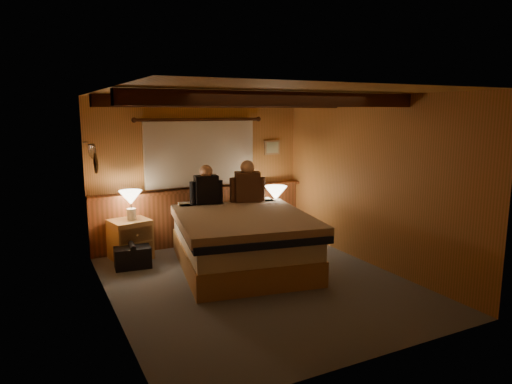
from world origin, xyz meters
TOP-DOWN VIEW (x-y plane):
  - floor at (0.00, 0.00)m, footprint 4.20×4.20m
  - ceiling at (0.00, 0.00)m, footprint 4.20×4.20m
  - wall_back at (0.00, 2.10)m, footprint 3.60×0.00m
  - wall_left at (-1.80, 0.00)m, footprint 0.00×4.20m
  - wall_right at (1.80, 0.00)m, footprint 0.00×4.20m
  - wall_front at (0.00, -2.10)m, footprint 3.60×0.00m
  - wainscot at (0.00, 2.04)m, footprint 3.60×0.23m
  - curtain_window at (0.00, 2.03)m, footprint 2.18×0.09m
  - ceiling_beams at (0.00, 0.15)m, footprint 3.60×1.65m
  - coat_rail at (-1.72, 1.58)m, footprint 0.05×0.55m
  - framed_print at (1.35, 2.08)m, footprint 0.30×0.04m
  - bed at (0.08, 0.66)m, footprint 2.08×2.53m
  - nightstand_left at (-1.25, 1.73)m, footprint 0.63×0.59m
  - nightstand_right at (1.09, 1.44)m, footprint 0.51×0.48m
  - lamp_left at (-1.21, 1.74)m, footprint 0.33×0.33m
  - lamp_right at (1.08, 1.46)m, footprint 0.37×0.37m
  - person_left at (-0.10, 1.55)m, footprint 0.52×0.25m
  - person_right at (0.53, 1.39)m, footprint 0.55×0.33m
  - duffel_bag at (-1.31, 1.31)m, footprint 0.52×0.34m

SIDE VIEW (x-z plane):
  - floor at x=0.00m, z-range 0.00..0.00m
  - duffel_bag at x=-1.31m, z-range -0.02..0.33m
  - nightstand_right at x=1.09m, z-range 0.00..0.49m
  - nightstand_left at x=-1.25m, z-range 0.00..0.60m
  - bed at x=0.08m, z-range 0.01..0.79m
  - wainscot at x=0.00m, z-range 0.02..0.96m
  - lamp_right at x=1.08m, z-range 0.58..1.06m
  - lamp_left at x=-1.21m, z-range 0.68..1.12m
  - person_left at x=-0.10m, z-range 0.70..1.33m
  - person_right at x=0.53m, z-range 0.70..1.38m
  - wall_left at x=-1.80m, z-range -0.90..3.30m
  - wall_right at x=1.80m, z-range -0.90..3.30m
  - wall_back at x=0.00m, z-range -0.60..3.00m
  - wall_front at x=0.00m, z-range -0.60..3.00m
  - curtain_window at x=0.00m, z-range 0.96..2.08m
  - framed_print at x=1.35m, z-range 1.43..1.68m
  - coat_rail at x=-1.72m, z-range 1.55..1.79m
  - ceiling_beams at x=0.00m, z-range 2.23..2.39m
  - ceiling at x=0.00m, z-range 2.40..2.40m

